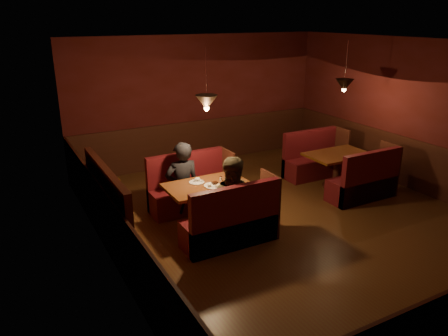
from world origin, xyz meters
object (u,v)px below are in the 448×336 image
main_bench_far (190,191)px  second_bench_near (365,184)px  diner_a (182,169)px  second_bench_far (314,161)px  main_bench_near (232,225)px  main_table (208,194)px  diner_b (236,188)px  second_table (337,162)px

main_bench_far → second_bench_near: main_bench_far is taller
second_bench_near → diner_a: size_ratio=0.83×
second_bench_far → diner_a: (-3.25, -0.45, 0.52)m
main_bench_near → second_bench_near: 3.04m
main_bench_near → diner_a: 1.46m
main_bench_near → second_bench_far: size_ratio=1.07×
second_bench_near → main_table: bearing=171.6°
second_bench_near → diner_b: size_ratio=0.83×
main_table → second_bench_near: second_bench_near is taller
main_bench_far → second_table: 3.04m
main_table → diner_a: diner_a is taller
second_table → diner_a: bearing=174.8°
main_table → main_bench_far: bearing=88.8°
main_table → main_bench_near: 0.80m
main_bench_far → diner_a: size_ratio=0.89×
second_bench_far → diner_b: size_ratio=0.83×
main_bench_far → main_bench_near: size_ratio=1.00×
second_bench_near → main_bench_near: bearing=-174.1°
second_bench_far → diner_a: 3.32m
diner_a → second_table: bearing=-179.5°
main_bench_far → second_bench_near: bearing=-21.8°
main_bench_near → second_bench_near: (3.03, 0.31, -0.01)m
main_table → second_table: main_table is taller
main_bench_near → second_table: main_bench_near is taller
second_bench_near → diner_b: bearing=-177.1°
main_bench_far → second_bench_far: size_ratio=1.07×
main_table → second_bench_far: 3.23m
second_bench_near → diner_a: bearing=162.3°
main_table → second_table: size_ratio=1.08×
main_table → diner_b: (0.17, -0.59, 0.27)m
second_bench_near → second_bench_far: bearing=90.0°
main_table → diner_b: size_ratio=0.81×
main_table → diner_b: bearing=-73.8°
main_bench_near → diner_b: bearing=47.8°
diner_b → second_table: bearing=38.8°
second_table → second_bench_near: second_bench_near is taller
second_bench_far → diner_a: diner_a is taller
main_bench_far → main_bench_near: bearing=-90.0°
diner_a → second_bench_far: bearing=-166.4°
main_bench_far → second_bench_near: size_ratio=1.07×
diner_b → diner_a: bearing=129.1°
second_bench_far → second_bench_near: 1.49m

